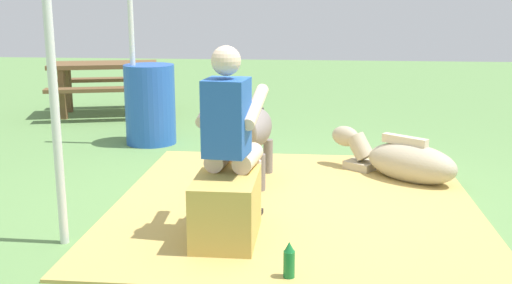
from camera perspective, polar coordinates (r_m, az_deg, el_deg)
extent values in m
plane|color=#608C4C|center=(5.20, 3.30, -5.33)|extent=(24.00, 24.00, 0.00)
cube|color=tan|center=(5.08, 3.66, -5.67)|extent=(3.16, 2.92, 0.02)
cube|color=tan|center=(4.26, -2.74, -6.23)|extent=(0.69, 0.42, 0.47)
cylinder|color=beige|center=(4.43, -3.27, -1.36)|extent=(0.41, 0.19, 0.14)
cylinder|color=beige|center=(4.70, -2.57, -4.36)|extent=(0.11, 0.11, 0.47)
cube|color=black|center=(4.77, -2.54, -6.71)|extent=(0.23, 0.13, 0.06)
cylinder|color=beige|center=(4.38, -0.75, -1.51)|extent=(0.41, 0.19, 0.14)
cylinder|color=beige|center=(4.66, -0.18, -4.52)|extent=(0.11, 0.11, 0.47)
cube|color=black|center=(4.72, -0.18, -6.89)|extent=(0.23, 0.13, 0.06)
cube|color=#2659B2|center=(4.15, -2.74, 2.30)|extent=(0.33, 0.31, 0.52)
cylinder|color=beige|center=(4.35, -4.17, 3.47)|extent=(0.51, 0.15, 0.26)
cylinder|color=beige|center=(4.27, -0.04, 3.32)|extent=(0.51, 0.15, 0.26)
sphere|color=beige|center=(4.09, -2.80, 7.53)|extent=(0.20, 0.20, 0.20)
ellipsoid|color=slate|center=(5.52, -0.24, 1.33)|extent=(0.85, 0.35, 0.34)
cylinder|color=slate|center=(5.32, 0.40, -2.94)|extent=(0.09, 0.09, 0.35)
cylinder|color=slate|center=(5.35, -1.73, -2.86)|extent=(0.09, 0.09, 0.35)
cylinder|color=slate|center=(5.85, 1.12, -1.43)|extent=(0.09, 0.09, 0.35)
cylinder|color=slate|center=(5.88, -0.81, -1.37)|extent=(0.09, 0.09, 0.35)
cylinder|color=slate|center=(5.01, -1.06, 1.28)|extent=(0.37, 0.19, 0.33)
ellipsoid|color=slate|center=(4.81, -1.40, 2.71)|extent=(0.33, 0.17, 0.20)
cube|color=#433D3A|center=(5.48, -0.24, 3.27)|extent=(0.60, 0.08, 0.08)
cylinder|color=#433D3A|center=(5.98, 0.40, 1.77)|extent=(0.07, 0.07, 0.30)
ellipsoid|color=tan|center=(5.80, 14.21, -1.92)|extent=(0.85, 0.94, 0.36)
cube|color=tan|center=(6.10, 9.73, -2.22)|extent=(0.36, 0.37, 0.10)
cylinder|color=tan|center=(6.07, 9.64, -0.45)|extent=(0.32, 0.34, 0.30)
ellipsoid|color=tan|center=(6.15, 8.28, 0.54)|extent=(0.31, 0.34, 0.20)
cube|color=beige|center=(5.79, 13.64, 0.13)|extent=(0.33, 0.40, 0.08)
cylinder|color=#197233|center=(3.74, 3.08, -11.40)|extent=(0.07, 0.07, 0.19)
cone|color=#197233|center=(3.69, 3.10, -9.65)|extent=(0.06, 0.06, 0.06)
cylinder|color=blue|center=(7.20, -9.78, 3.45)|extent=(0.58, 0.58, 0.91)
cylinder|color=silver|center=(4.23, -18.37, 5.97)|extent=(0.06, 0.06, 2.34)
cylinder|color=silver|center=(7.09, -11.43, 9.03)|extent=(0.06, 0.06, 2.34)
cube|color=brown|center=(9.13, -13.95, 6.95)|extent=(1.06, 1.63, 0.06)
cube|color=brown|center=(9.69, -13.61, 5.64)|extent=(0.61, 1.51, 0.05)
cube|color=brown|center=(8.64, -14.13, 4.74)|extent=(0.61, 1.51, 0.05)
cube|color=brown|center=(8.97, -17.47, 4.21)|extent=(0.08, 0.08, 0.69)
cube|color=brown|center=(9.52, -17.00, 4.73)|extent=(0.08, 0.08, 0.69)
cube|color=brown|center=(8.87, -10.42, 4.51)|extent=(0.08, 0.08, 0.69)
cube|color=brown|center=(9.43, -10.35, 5.01)|extent=(0.08, 0.08, 0.69)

